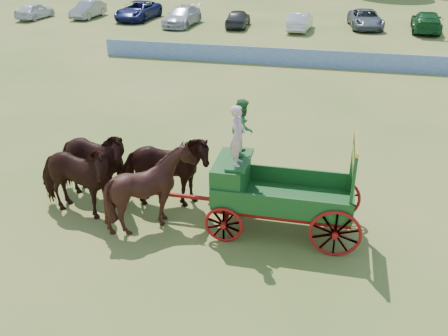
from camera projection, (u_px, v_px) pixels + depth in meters
ground at (294, 229)px, 14.54m from camera, size 160.00×160.00×0.00m
horse_lead_left at (74, 180)px, 14.67m from camera, size 3.05×1.74×2.43m
horse_lead_right at (91, 164)px, 15.63m from camera, size 3.04×1.71×2.43m
horse_wheel_left at (151, 188)px, 14.20m from camera, size 2.25×2.01×2.44m
horse_wheel_right at (164, 171)px, 15.16m from camera, size 3.06×1.78×2.43m
farm_dray at (257, 175)px, 13.92m from camera, size 6.00×2.00×3.82m
sponsor_banner at (306, 58)px, 30.20m from camera, size 26.00×0.08×1.05m
parked_cars at (351, 21)px, 39.94m from camera, size 54.60×7.71×1.61m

